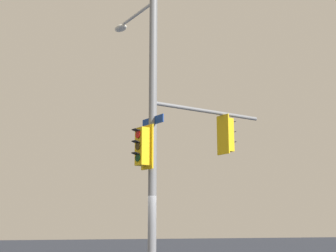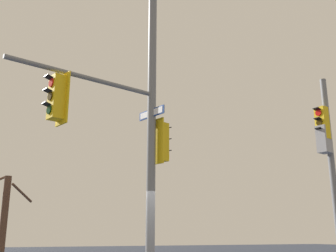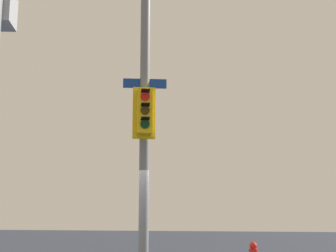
{
  "view_description": "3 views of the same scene",
  "coord_description": "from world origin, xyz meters",
  "views": [
    {
      "loc": [
        -13.93,
        3.42,
        1.72
      ],
      "look_at": [
        -0.64,
        -0.42,
        4.52
      ],
      "focal_mm": 51.51,
      "sensor_mm": 36.0,
      "label": 1
    },
    {
      "loc": [
        9.97,
        -3.68,
        1.37
      ],
      "look_at": [
        0.09,
        0.29,
        4.23
      ],
      "focal_mm": 43.27,
      "sensor_mm": 36.0,
      "label": 2
    },
    {
      "loc": [
        -3.92,
        11.52,
        1.35
      ],
      "look_at": [
        -0.98,
        -0.08,
        3.59
      ],
      "focal_mm": 52.67,
      "sensor_mm": 36.0,
      "label": 3
    }
  ],
  "objects": [
    {
      "name": "main_signal_pole_assembly",
      "position": [
        -0.12,
        -0.5,
        4.65
      ],
      "size": [
        2.98,
        4.89,
        8.7
      ],
      "rotation": [
        0.0,
        0.0,
        5.01
      ],
      "color": "slate",
      "rests_on": "ground"
    }
  ]
}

